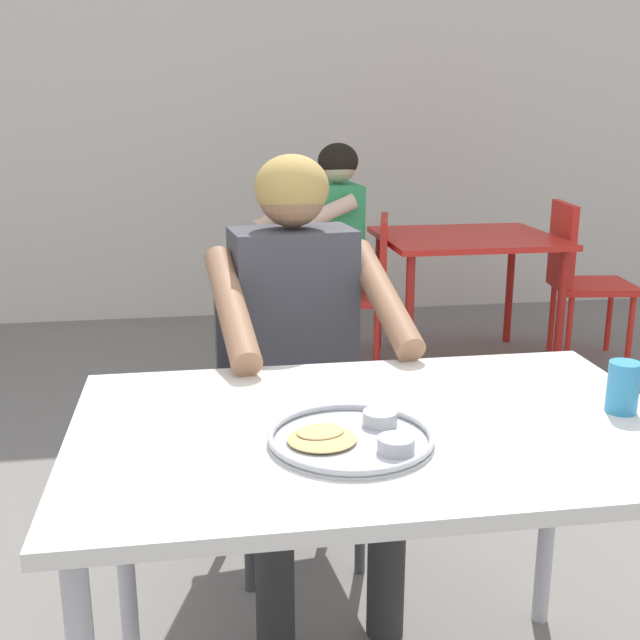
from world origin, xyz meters
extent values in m
cube|color=silver|center=(0.00, 3.87, 1.70)|extent=(12.00, 0.12, 3.40)
cube|color=silver|center=(0.08, 0.08, 0.74)|extent=(1.22, 0.77, 0.03)
cylinder|color=#B2B2B7|center=(-0.47, 0.41, 0.36)|extent=(0.04, 0.04, 0.73)
cylinder|color=#B2B2B7|center=(0.63, 0.41, 0.36)|extent=(0.04, 0.04, 0.73)
cylinder|color=#B7BABF|center=(0.01, -0.01, 0.76)|extent=(0.32, 0.32, 0.01)
torus|color=#B7BABF|center=(0.01, -0.01, 0.77)|extent=(0.32, 0.32, 0.01)
cylinder|color=#B2B5BA|center=(0.08, -0.07, 0.78)|extent=(0.07, 0.07, 0.03)
cylinder|color=#B77F23|center=(0.08, -0.07, 0.79)|extent=(0.06, 0.06, 0.01)
cylinder|color=#B2B5BA|center=(0.08, 0.06, 0.78)|extent=(0.07, 0.07, 0.03)
cylinder|color=#9E4714|center=(0.08, 0.06, 0.79)|extent=(0.06, 0.06, 0.01)
ellipsoid|color=tan|center=(-0.05, -0.01, 0.77)|extent=(0.14, 0.14, 0.01)
ellipsoid|color=tan|center=(-0.05, 0.01, 0.78)|extent=(0.11, 0.10, 0.01)
cylinder|color=#338CBF|center=(0.60, 0.06, 0.81)|extent=(0.06, 0.06, 0.11)
cylinder|color=#593319|center=(0.60, 0.06, 0.85)|extent=(0.05, 0.05, 0.02)
cube|color=#3F3F44|center=(0.00, 0.85, 0.44)|extent=(0.46, 0.45, 0.04)
cube|color=#3F3F44|center=(-0.02, 1.03, 0.67)|extent=(0.40, 0.08, 0.43)
cylinder|color=#3F3F44|center=(0.19, 0.71, 0.21)|extent=(0.03, 0.03, 0.42)
cylinder|color=#3F3F44|center=(-0.15, 0.67, 0.21)|extent=(0.03, 0.03, 0.42)
cylinder|color=#3F3F44|center=(0.15, 1.03, 0.21)|extent=(0.03, 0.03, 0.42)
cylinder|color=#3F3F44|center=(-0.19, 0.99, 0.21)|extent=(0.03, 0.03, 0.42)
cylinder|color=#2B2B2B|center=(0.20, 0.42, 0.23)|extent=(0.10, 0.10, 0.46)
cylinder|color=#2B2B2B|center=(0.17, 0.62, 0.50)|extent=(0.17, 0.41, 0.12)
cylinder|color=#2B2B2B|center=(-0.10, 0.38, 0.23)|extent=(0.10, 0.10, 0.46)
cylinder|color=#2B2B2B|center=(-0.13, 0.58, 0.50)|extent=(0.17, 0.41, 0.12)
cube|color=#3F3F47|center=(0.00, 0.80, 0.77)|extent=(0.36, 0.24, 0.55)
cylinder|color=#996B4C|center=(0.22, 0.64, 0.88)|extent=(0.13, 0.46, 0.25)
cylinder|color=#996B4C|center=(-0.18, 0.60, 0.88)|extent=(0.13, 0.46, 0.25)
sphere|color=#996B4C|center=(0.00, 0.80, 1.14)|extent=(0.19, 0.19, 0.19)
ellipsoid|color=tan|center=(0.00, 0.80, 1.16)|extent=(0.21, 0.20, 0.18)
cube|color=red|center=(1.15, 2.59, 0.69)|extent=(0.92, 0.79, 0.03)
cylinder|color=#AD1E18|center=(0.76, 2.26, 0.34)|extent=(0.04, 0.04, 0.68)
cylinder|color=#AD1E18|center=(1.55, 2.26, 0.34)|extent=(0.04, 0.04, 0.68)
cylinder|color=#AD1E18|center=(0.76, 2.93, 0.34)|extent=(0.04, 0.04, 0.68)
cylinder|color=#AD1E18|center=(1.55, 2.93, 0.34)|extent=(0.04, 0.04, 0.68)
cube|color=red|center=(0.51, 2.55, 0.42)|extent=(0.47, 0.51, 0.04)
cube|color=red|center=(0.68, 2.51, 0.63)|extent=(0.13, 0.40, 0.39)
cylinder|color=red|center=(0.32, 2.42, 0.20)|extent=(0.03, 0.03, 0.40)
cylinder|color=red|center=(0.41, 2.76, 0.20)|extent=(0.03, 0.03, 0.40)
cylinder|color=red|center=(0.61, 2.35, 0.20)|extent=(0.03, 0.03, 0.40)
cylinder|color=red|center=(0.70, 2.69, 0.20)|extent=(0.03, 0.03, 0.40)
cube|color=red|center=(1.87, 2.54, 0.42)|extent=(0.46, 0.43, 0.04)
cube|color=red|center=(1.68, 2.57, 0.65)|extent=(0.09, 0.36, 0.44)
cylinder|color=red|center=(2.06, 2.67, 0.20)|extent=(0.03, 0.03, 0.40)
cylinder|color=red|center=(2.01, 2.37, 0.20)|extent=(0.03, 0.03, 0.40)
cylinder|color=red|center=(1.73, 2.71, 0.20)|extent=(0.03, 0.03, 0.40)
cylinder|color=red|center=(1.69, 2.42, 0.20)|extent=(0.03, 0.03, 0.40)
cylinder|color=#323232|center=(0.06, 2.42, 0.23)|extent=(0.10, 0.10, 0.45)
cylinder|color=#323232|center=(0.26, 2.43, 0.49)|extent=(0.41, 0.15, 0.12)
cylinder|color=#323232|center=(0.05, 2.72, 0.23)|extent=(0.10, 0.10, 0.45)
cylinder|color=#323232|center=(0.24, 2.73, 0.49)|extent=(0.41, 0.15, 0.12)
cube|color=#339959|center=(0.45, 2.59, 0.74)|extent=(0.22, 0.35, 0.50)
cylinder|color=beige|center=(0.29, 2.38, 0.84)|extent=(0.46, 0.10, 0.25)
cylinder|color=beige|center=(0.26, 2.79, 0.84)|extent=(0.46, 0.10, 0.25)
sphere|color=beige|center=(0.45, 2.59, 1.09)|extent=(0.19, 0.19, 0.19)
ellipsoid|color=black|center=(0.45, 2.59, 1.10)|extent=(0.21, 0.20, 0.18)
camera|label=1|loc=(-0.26, -1.34, 1.38)|focal=43.83mm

